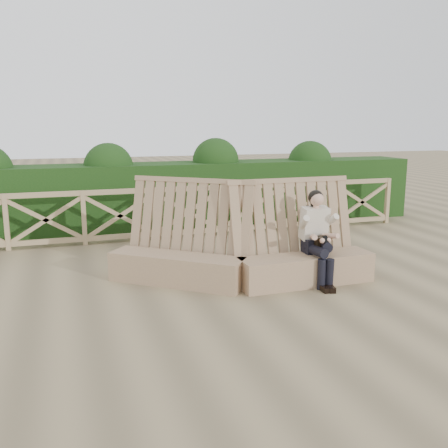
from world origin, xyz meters
name	(u,v)px	position (x,y,z in m)	size (l,w,h in m)	color
ground	(246,287)	(0.00, 0.00, 0.00)	(60.00, 60.00, 0.00)	brown
bench	(241,257)	(0.02, 0.26, 0.40)	(3.88, 1.94, 1.58)	#8C6C50
woman	(317,234)	(1.11, -0.10, 0.76)	(0.41, 0.86, 1.42)	black
guardrail	(188,212)	(0.00, 3.50, 0.55)	(10.10, 0.09, 1.10)	#9A8059
hedge	(175,195)	(0.00, 4.70, 0.75)	(12.00, 1.20, 1.50)	black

